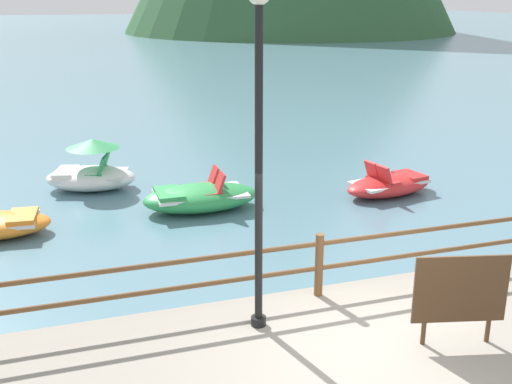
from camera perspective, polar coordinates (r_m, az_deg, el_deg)
name	(u,v)px	position (r m, az deg, el deg)	size (l,w,h in m)	color
ground_plane	(103,60)	(46.24, -13.94, 11.70)	(200.00, 200.00, 0.00)	slate
dock_railing	(319,258)	(8.93, 5.85, -6.07)	(23.92, 0.12, 0.95)	brown
lamp_post	(259,133)	(7.43, 0.26, 5.49)	(0.28, 0.28, 4.34)	black
sign_board	(460,291)	(8.05, 18.32, -8.62)	(1.15, 0.32, 1.19)	silver
pedal_boat_0	(389,184)	(15.05, 12.19, 0.69)	(2.50, 1.54, 0.82)	red
pedal_boat_1	(91,172)	(15.59, -14.99, 1.79)	(2.44, 1.88, 1.25)	white
pedal_boat_3	(200,197)	(13.72, -5.19, -0.45)	(2.55, 1.39, 0.88)	green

